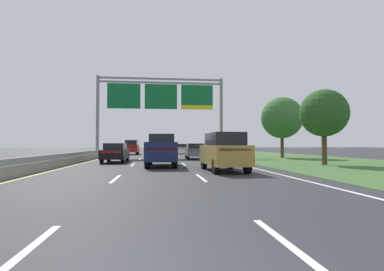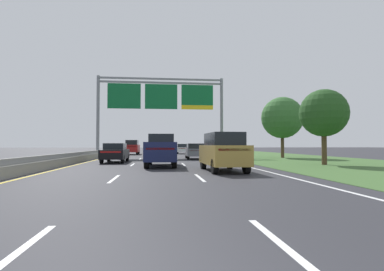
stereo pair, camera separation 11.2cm
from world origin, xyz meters
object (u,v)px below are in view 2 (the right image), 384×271
Objects in this scene: car_gold_right_lane_suv at (223,151)px; roadside_tree_near at (324,113)px; roadside_tree_mid at (282,118)px; overhead_sign_gantry at (161,100)px; car_red_left_lane_suv at (132,147)px; car_black_left_lane_sedan at (115,152)px; pickup_truck_navy at (161,150)px; car_grey_right_lane_sedan at (195,151)px; car_white_right_lane_sedan at (182,149)px.

car_gold_right_lane_suv is 0.87× the size of roadside_tree_near.
roadside_tree_mid is (10.06, 15.60, 3.34)m from car_gold_right_lane_suv.
overhead_sign_gantry is 3.20× the size of car_red_left_lane_suv.
roadside_tree_mid reaches higher than car_black_left_lane_sedan.
car_grey_right_lane_sedan is (3.52, 9.96, -0.26)m from pickup_truck_navy.
car_red_left_lane_suv is at bearing 29.47° from car_grey_right_lane_sedan.
pickup_truck_navy is 1.16× the size of car_red_left_lane_suv.
car_grey_right_lane_sedan and car_black_left_lane_sedan have the same top height.
car_red_left_lane_suv is 19.61m from car_black_left_lane_sedan.
car_white_right_lane_sedan is at bearing 122.09° from roadside_tree_mid.
roadside_tree_mid is (1.77, 11.50, 0.71)m from roadside_tree_near.
car_gold_right_lane_suv is at bearing -139.61° from pickup_truck_navy.
car_black_left_lane_sedan is 11.38m from car_gold_right_lane_suv.
car_gold_right_lane_suv reaches higher than car_white_right_lane_sedan.
car_white_right_lane_sedan is 31.39m from car_gold_right_lane_suv.
car_black_left_lane_sedan is at bearing -178.66° from car_red_left_lane_suv.
car_red_left_lane_suv is at bearing 143.59° from roadside_tree_mid.
overhead_sign_gantry is 12.79m from car_black_left_lane_sedan.
car_grey_right_lane_sedan is 0.94× the size of car_red_left_lane_suv.
roadside_tree_near reaches higher than pickup_truck_navy.
pickup_truck_navy is 1.23× the size of car_black_left_lane_sedan.
car_black_left_lane_sedan is 0.66× the size of roadside_tree_mid.
pickup_truck_navy is 6.00m from car_black_left_lane_sedan.
overhead_sign_gantry reaches higher than car_red_left_lane_suv.
overhead_sign_gantry is 2.76× the size of roadside_tree_near.
roadside_tree_mid is at bearing -16.49° from overhead_sign_gantry.
car_red_left_lane_suv is at bearing 122.79° from roadside_tree_near.
roadside_tree_mid is (13.34, -3.95, -2.34)m from overhead_sign_gantry.
overhead_sign_gantry is 13.70m from car_white_right_lane_sedan.
car_grey_right_lane_sedan is at bearing -171.66° from roadside_tree_mid.
overhead_sign_gantry is 19.54m from roadside_tree_near.
roadside_tree_mid is (17.15, 6.70, 3.62)m from car_black_left_lane_sedan.
roadside_tree_near is at bearing -146.87° from car_red_left_lane_suv.
car_grey_right_lane_sedan is 17.25m from car_white_right_lane_sedan.
overhead_sign_gantry is 20.62m from car_gold_right_lane_suv.
overhead_sign_gantry is 3.17× the size of car_gold_right_lane_suv.
car_black_left_lane_sedan is 23.63m from car_white_right_lane_sedan.
pickup_truck_navy is 11.96m from roadside_tree_near.
car_white_right_lane_sedan is at bearing 106.59° from roadside_tree_near.
car_red_left_lane_suv reaches higher than car_grey_right_lane_sedan.
car_grey_right_lane_sedan is 1.01× the size of car_white_right_lane_sedan.
car_grey_right_lane_sedan is at bearing -179.54° from car_white_right_lane_sedan.
car_white_right_lane_sedan is at bearing 73.81° from overhead_sign_gantry.
car_grey_right_lane_sedan and car_white_right_lane_sedan have the same top height.
car_white_right_lane_sedan is at bearing 1.60° from car_grey_right_lane_sedan.
car_grey_right_lane_sedan is 14.15m from car_gold_right_lane_suv.
car_white_right_lane_sedan is 0.81× the size of roadside_tree_near.
car_black_left_lane_sedan is at bearing 39.74° from pickup_truck_navy.
pickup_truck_navy is 1.23× the size of car_white_right_lane_sedan.
roadside_tree_near is at bearing -106.42° from car_black_left_lane_sedan.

